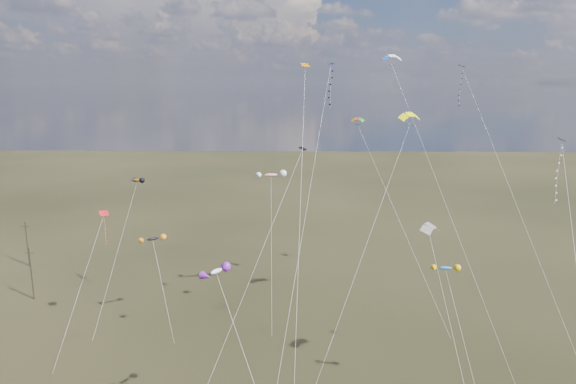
{
  "coord_description": "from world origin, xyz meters",
  "views": [
    {
      "loc": [
        1.34,
        -40.25,
        31.38
      ],
      "look_at": [
        0.0,
        18.0,
        19.0
      ],
      "focal_mm": 32.0,
      "sensor_mm": 36.0,
      "label": 1
    }
  ],
  "objects_px": {
    "utility_pole_far": "(27,243)",
    "novelty_black_orange": "(153,239)",
    "parafoil_yellow": "(410,115)",
    "utility_pole_near": "(31,273)",
    "diamond_black_high": "(467,102)"
  },
  "relations": [
    {
      "from": "utility_pole_far",
      "to": "parafoil_yellow",
      "type": "relative_size",
      "value": 0.28
    },
    {
      "from": "utility_pole_near",
      "to": "utility_pole_far",
      "type": "bearing_deg",
      "value": 119.74
    },
    {
      "from": "parafoil_yellow",
      "to": "novelty_black_orange",
      "type": "bearing_deg",
      "value": -179.15
    },
    {
      "from": "utility_pole_near",
      "to": "diamond_black_high",
      "type": "relative_size",
      "value": 0.24
    },
    {
      "from": "utility_pole_near",
      "to": "novelty_black_orange",
      "type": "distance_m",
      "value": 22.44
    },
    {
      "from": "utility_pole_near",
      "to": "parafoil_yellow",
      "type": "xyz_separation_m",
      "value": [
        52.95,
        -5.98,
        23.43
      ]
    },
    {
      "from": "utility_pole_far",
      "to": "novelty_black_orange",
      "type": "bearing_deg",
      "value": -35.98
    },
    {
      "from": "utility_pole_near",
      "to": "novelty_black_orange",
      "type": "height_order",
      "value": "novelty_black_orange"
    },
    {
      "from": "parafoil_yellow",
      "to": "utility_pole_far",
      "type": "bearing_deg",
      "value": 161.85
    },
    {
      "from": "diamond_black_high",
      "to": "utility_pole_far",
      "type": "bearing_deg",
      "value": 170.01
    },
    {
      "from": "novelty_black_orange",
      "to": "parafoil_yellow",
      "type": "bearing_deg",
      "value": 0.85
    },
    {
      "from": "parafoil_yellow",
      "to": "novelty_black_orange",
      "type": "relative_size",
      "value": 2.38
    },
    {
      "from": "utility_pole_far",
      "to": "novelty_black_orange",
      "type": "relative_size",
      "value": 0.67
    },
    {
      "from": "utility_pole_near",
      "to": "diamond_black_high",
      "type": "bearing_deg",
      "value": 1.48
    },
    {
      "from": "novelty_black_orange",
      "to": "utility_pole_far",
      "type": "bearing_deg",
      "value": 144.02
    }
  ]
}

